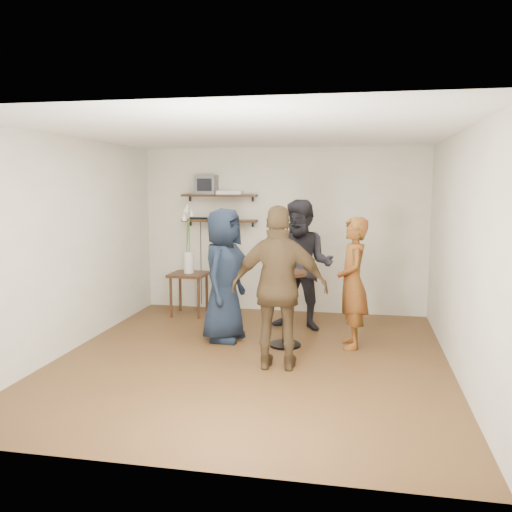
{
  "coord_description": "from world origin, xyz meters",
  "views": [
    {
      "loc": [
        1.22,
        -5.99,
        2.05
      ],
      "look_at": [
        -0.02,
        0.4,
        1.17
      ],
      "focal_mm": 38.0,
      "sensor_mm": 36.0,
      "label": 1
    }
  ],
  "objects_px": {
    "person_navy": "(224,275)",
    "person_brown": "(279,288)",
    "side_table": "(189,280)",
    "person_dark": "(303,265)",
    "radio": "(223,216)",
    "person_plaid": "(353,283)",
    "dvd_deck": "(230,192)",
    "crt_monitor": "(207,185)",
    "drinks_table": "(285,298)"
  },
  "relations": [
    {
      "from": "radio",
      "to": "person_plaid",
      "type": "height_order",
      "value": "person_plaid"
    },
    {
      "from": "drinks_table",
      "to": "person_plaid",
      "type": "relative_size",
      "value": 0.58
    },
    {
      "from": "dvd_deck",
      "to": "drinks_table",
      "type": "relative_size",
      "value": 0.42
    },
    {
      "from": "person_plaid",
      "to": "person_dark",
      "type": "height_order",
      "value": "person_dark"
    },
    {
      "from": "dvd_deck",
      "to": "side_table",
      "type": "xyz_separation_m",
      "value": [
        -0.56,
        -0.43,
        -1.35
      ]
    },
    {
      "from": "side_table",
      "to": "person_navy",
      "type": "bearing_deg",
      "value": -54.37
    },
    {
      "from": "radio",
      "to": "person_navy",
      "type": "height_order",
      "value": "person_navy"
    },
    {
      "from": "side_table",
      "to": "person_plaid",
      "type": "distance_m",
      "value": 2.81
    },
    {
      "from": "dvd_deck",
      "to": "person_navy",
      "type": "bearing_deg",
      "value": -79.23
    },
    {
      "from": "drinks_table",
      "to": "person_dark",
      "type": "bearing_deg",
      "value": 81.43
    },
    {
      "from": "person_dark",
      "to": "person_brown",
      "type": "bearing_deg",
      "value": -84.11
    },
    {
      "from": "radio",
      "to": "person_navy",
      "type": "bearing_deg",
      "value": -75.2
    },
    {
      "from": "person_brown",
      "to": "dvd_deck",
      "type": "bearing_deg",
      "value": -68.72
    },
    {
      "from": "person_navy",
      "to": "person_brown",
      "type": "xyz_separation_m",
      "value": [
        0.87,
        -0.95,
        0.04
      ]
    },
    {
      "from": "side_table",
      "to": "person_brown",
      "type": "xyz_separation_m",
      "value": [
        1.75,
        -2.17,
        0.35
      ]
    },
    {
      "from": "crt_monitor",
      "to": "person_navy",
      "type": "xyz_separation_m",
      "value": [
        0.69,
        -1.65,
        -1.15
      ]
    },
    {
      "from": "person_plaid",
      "to": "person_dark",
      "type": "xyz_separation_m",
      "value": [
        -0.7,
        0.69,
        0.09
      ]
    },
    {
      "from": "crt_monitor",
      "to": "dvd_deck",
      "type": "bearing_deg",
      "value": 0.0
    },
    {
      "from": "side_table",
      "to": "person_brown",
      "type": "distance_m",
      "value": 2.81
    },
    {
      "from": "person_dark",
      "to": "dvd_deck",
      "type": "bearing_deg",
      "value": 151.77
    },
    {
      "from": "drinks_table",
      "to": "person_navy",
      "type": "height_order",
      "value": "person_navy"
    },
    {
      "from": "crt_monitor",
      "to": "radio",
      "type": "relative_size",
      "value": 1.45
    },
    {
      "from": "side_table",
      "to": "person_dark",
      "type": "height_order",
      "value": "person_dark"
    },
    {
      "from": "dvd_deck",
      "to": "person_plaid",
      "type": "bearing_deg",
      "value": -39.86
    },
    {
      "from": "crt_monitor",
      "to": "person_plaid",
      "type": "height_order",
      "value": "crt_monitor"
    },
    {
      "from": "person_plaid",
      "to": "person_navy",
      "type": "distance_m",
      "value": 1.65
    },
    {
      "from": "person_dark",
      "to": "person_brown",
      "type": "relative_size",
      "value": 1.01
    },
    {
      "from": "crt_monitor",
      "to": "person_plaid",
      "type": "distance_m",
      "value": 3.1
    },
    {
      "from": "crt_monitor",
      "to": "person_brown",
      "type": "xyz_separation_m",
      "value": [
        1.56,
        -2.6,
        -1.11
      ]
    },
    {
      "from": "side_table",
      "to": "person_navy",
      "type": "height_order",
      "value": "person_navy"
    },
    {
      "from": "side_table",
      "to": "drinks_table",
      "type": "height_order",
      "value": "drinks_table"
    },
    {
      "from": "side_table",
      "to": "radio",
      "type": "bearing_deg",
      "value": 44.28
    },
    {
      "from": "drinks_table",
      "to": "person_dark",
      "type": "distance_m",
      "value": 0.89
    },
    {
      "from": "person_navy",
      "to": "person_brown",
      "type": "distance_m",
      "value": 1.29
    },
    {
      "from": "dvd_deck",
      "to": "person_brown",
      "type": "xyz_separation_m",
      "value": [
        1.19,
        -2.6,
        -0.99
      ]
    },
    {
      "from": "crt_monitor",
      "to": "person_plaid",
      "type": "xyz_separation_m",
      "value": [
        2.34,
        -1.64,
        -1.2
      ]
    },
    {
      "from": "person_navy",
      "to": "person_brown",
      "type": "bearing_deg",
      "value": -129.26
    },
    {
      "from": "side_table",
      "to": "person_navy",
      "type": "distance_m",
      "value": 1.53
    },
    {
      "from": "person_plaid",
      "to": "drinks_table",
      "type": "bearing_deg",
      "value": -90.0
    },
    {
      "from": "crt_monitor",
      "to": "person_dark",
      "type": "height_order",
      "value": "crt_monitor"
    },
    {
      "from": "drinks_table",
      "to": "person_navy",
      "type": "bearing_deg",
      "value": 171.73
    },
    {
      "from": "drinks_table",
      "to": "side_table",
      "type": "bearing_deg",
      "value": 141.74
    },
    {
      "from": "side_table",
      "to": "person_plaid",
      "type": "bearing_deg",
      "value": -25.61
    },
    {
      "from": "side_table",
      "to": "person_brown",
      "type": "bearing_deg",
      "value": -51.21
    },
    {
      "from": "drinks_table",
      "to": "person_brown",
      "type": "relative_size",
      "value": 0.53
    },
    {
      "from": "dvd_deck",
      "to": "radio",
      "type": "xyz_separation_m",
      "value": [
        -0.12,
        0.0,
        -0.38
      ]
    },
    {
      "from": "drinks_table",
      "to": "person_dark",
      "type": "relative_size",
      "value": 0.52
    },
    {
      "from": "person_dark",
      "to": "person_navy",
      "type": "distance_m",
      "value": 1.18
    },
    {
      "from": "side_table",
      "to": "person_dark",
      "type": "relative_size",
      "value": 0.36
    },
    {
      "from": "person_dark",
      "to": "person_navy",
      "type": "bearing_deg",
      "value": -134.85
    }
  ]
}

